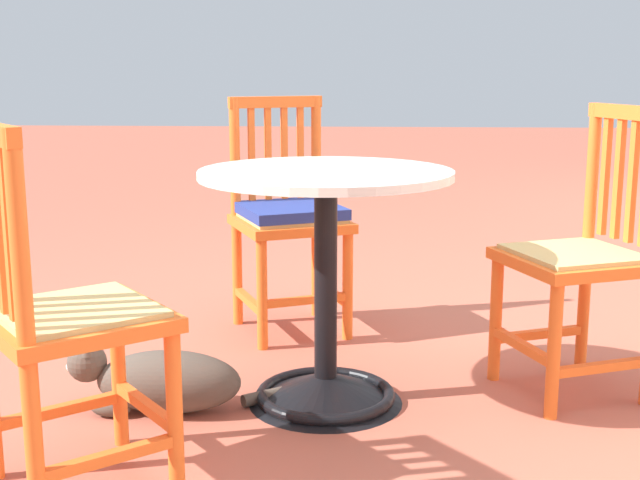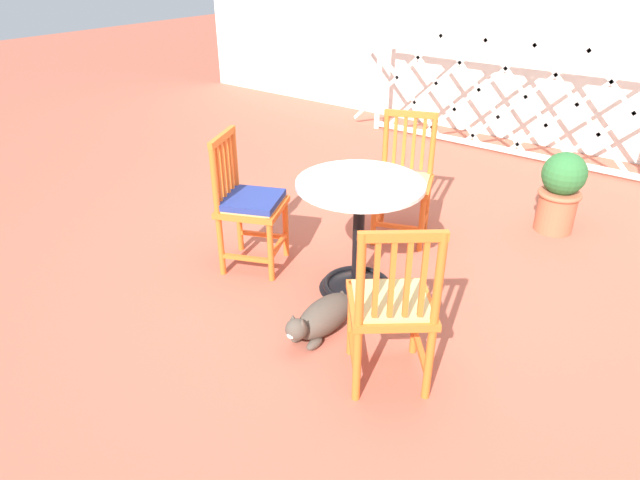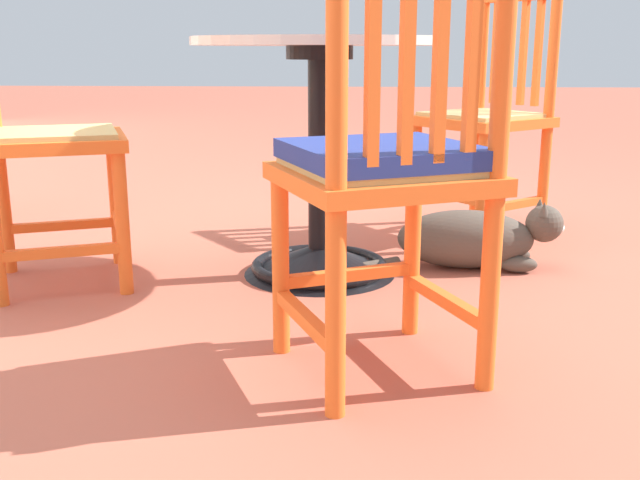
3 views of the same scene
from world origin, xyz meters
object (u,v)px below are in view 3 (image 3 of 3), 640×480
orange_chair_by_planter (43,141)px  tabby_cat (477,239)px  orange_chair_tucked_in (487,120)px  orange_chair_at_corner (385,173)px  cafe_table (319,185)px

orange_chair_by_planter → tabby_cat: size_ratio=1.25×
orange_chair_tucked_in → tabby_cat: orange_chair_tucked_in is taller
orange_chair_at_corner → tabby_cat: bearing=-21.3°
orange_chair_by_planter → cafe_table: bearing=-79.7°
orange_chair_at_corner → tabby_cat: size_ratio=1.25×
orange_chair_tucked_in → orange_chair_by_planter: 1.58m
orange_chair_at_corner → tabby_cat: orange_chair_at_corner is taller
orange_chair_tucked_in → orange_chair_by_planter: same height
tabby_cat → orange_chair_by_planter: bearing=100.5°
tabby_cat → orange_chair_tucked_in: bearing=-10.5°
cafe_table → orange_chair_tucked_in: bearing=-45.5°
cafe_table → tabby_cat: cafe_table is taller
orange_chair_at_corner → orange_chair_by_planter: 1.15m
cafe_table → orange_chair_at_corner: (-0.74, -0.18, 0.16)m
orange_chair_at_corner → cafe_table: bearing=13.7°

